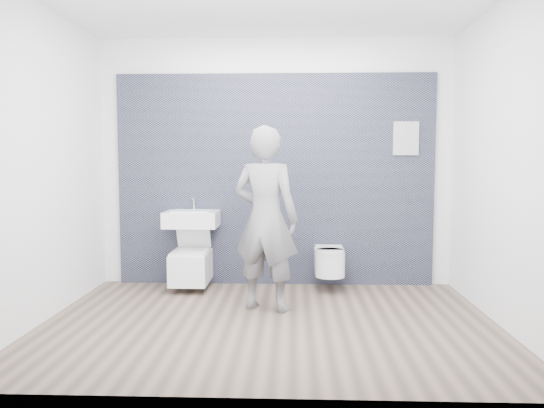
{
  "coord_description": "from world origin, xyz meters",
  "views": [
    {
      "loc": [
        0.2,
        -4.58,
        1.44
      ],
      "look_at": [
        0.0,
        0.6,
        1.0
      ],
      "focal_mm": 35.0,
      "sensor_mm": 36.0,
      "label": 1
    }
  ],
  "objects_px": {
    "toilet_square": "(191,265)",
    "visitor": "(266,219)",
    "toilet_rounded": "(329,261)",
    "washbasin": "(192,219)"
  },
  "relations": [
    {
      "from": "toilet_square",
      "to": "visitor",
      "type": "relative_size",
      "value": 0.43
    },
    {
      "from": "toilet_square",
      "to": "visitor",
      "type": "bearing_deg",
      "value": -41.08
    },
    {
      "from": "toilet_square",
      "to": "visitor",
      "type": "height_order",
      "value": "visitor"
    },
    {
      "from": "washbasin",
      "to": "toilet_rounded",
      "type": "distance_m",
      "value": 1.6
    },
    {
      "from": "toilet_square",
      "to": "visitor",
      "type": "distance_m",
      "value": 1.3
    },
    {
      "from": "visitor",
      "to": "toilet_square",
      "type": "bearing_deg",
      "value": -23.2
    },
    {
      "from": "washbasin",
      "to": "visitor",
      "type": "relative_size",
      "value": 0.33
    },
    {
      "from": "toilet_square",
      "to": "toilet_rounded",
      "type": "relative_size",
      "value": 1.38
    },
    {
      "from": "washbasin",
      "to": "toilet_rounded",
      "type": "height_order",
      "value": "washbasin"
    },
    {
      "from": "visitor",
      "to": "toilet_rounded",
      "type": "bearing_deg",
      "value": -112.87
    }
  ]
}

